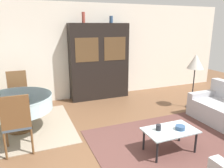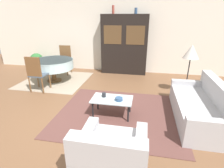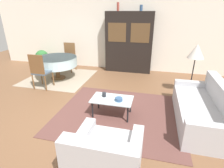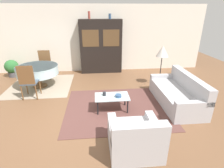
% 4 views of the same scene
% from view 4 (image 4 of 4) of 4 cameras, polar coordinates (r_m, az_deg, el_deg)
% --- Properties ---
extents(ground_plane, '(14.00, 14.00, 0.00)m').
position_cam_4_polar(ground_plane, '(4.56, -9.44, -10.00)').
color(ground_plane, brown).
extents(wall_back, '(10.00, 0.06, 2.70)m').
position_cam_4_polar(wall_back, '(7.55, -8.50, 14.25)').
color(wall_back, silver).
rests_on(wall_back, ground_plane).
extents(area_rug, '(2.74, 2.36, 0.01)m').
position_cam_4_polar(area_rug, '(4.81, 1.62, -7.70)').
color(area_rug, brown).
rests_on(area_rug, ground_plane).
extents(dining_rug, '(2.09, 2.08, 0.01)m').
position_cam_4_polar(dining_rug, '(6.66, -22.11, -0.43)').
color(dining_rug, gray).
rests_on(dining_rug, ground_plane).
extents(couch, '(0.90, 1.99, 0.83)m').
position_cam_4_polar(couch, '(5.23, 20.67, -3.06)').
color(couch, '#B2B2B7').
rests_on(couch, ground_plane).
extents(armchair, '(0.94, 0.92, 0.80)m').
position_cam_4_polar(armchair, '(3.38, 7.52, -17.06)').
color(armchair, '#B2B2B7').
rests_on(armchair, ground_plane).
extents(coffee_table, '(0.88, 0.53, 0.40)m').
position_cam_4_polar(coffee_table, '(4.54, -0.00, -4.52)').
color(coffee_table, black).
rests_on(coffee_table, area_rug).
extents(display_cabinet, '(1.69, 0.41, 2.15)m').
position_cam_4_polar(display_cabinet, '(7.34, -3.63, 12.03)').
color(display_cabinet, black).
rests_on(display_cabinet, ground_plane).
extents(dining_table, '(1.36, 1.36, 0.73)m').
position_cam_4_polar(dining_table, '(6.42, -23.15, 4.15)').
color(dining_table, brown).
rests_on(dining_table, dining_rug).
extents(dining_chair_near, '(0.44, 0.44, 1.04)m').
position_cam_4_polar(dining_chair_near, '(5.61, -25.68, 1.15)').
color(dining_chair_near, brown).
rests_on(dining_chair_near, dining_rug).
extents(dining_chair_far, '(0.44, 0.44, 1.04)m').
position_cam_4_polar(dining_chair_far, '(7.25, -21.18, 6.45)').
color(dining_chair_far, brown).
rests_on(dining_chair_far, dining_rug).
extents(floor_lamp, '(0.41, 0.41, 1.40)m').
position_cam_4_polar(floor_lamp, '(6.09, 16.16, 9.84)').
color(floor_lamp, black).
rests_on(floor_lamp, ground_plane).
extents(cup, '(0.09, 0.09, 0.10)m').
position_cam_4_polar(cup, '(4.54, -2.51, -3.21)').
color(cup, '#232328').
rests_on(cup, coffee_table).
extents(bowl, '(0.16, 0.16, 0.07)m').
position_cam_4_polar(bowl, '(4.48, 2.09, -3.85)').
color(bowl, '#33517A').
rests_on(bowl, coffee_table).
extents(vase_tall, '(0.09, 0.09, 0.28)m').
position_cam_4_polar(vase_tall, '(7.21, -7.49, 21.41)').
color(vase_tall, '#9E4238').
rests_on(vase_tall, display_cabinet).
extents(vase_short, '(0.10, 0.10, 0.19)m').
position_cam_4_polar(vase_short, '(7.23, -0.71, 21.24)').
color(vase_short, '#33517A').
rests_on(vase_short, display_cabinet).
extents(potted_plant, '(0.52, 0.52, 0.67)m').
position_cam_4_polar(potted_plant, '(7.98, -29.89, 4.68)').
color(potted_plant, '#4C4C51').
rests_on(potted_plant, ground_plane).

